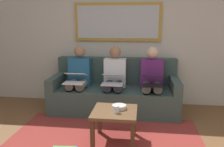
% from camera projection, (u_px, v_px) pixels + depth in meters
% --- Properties ---
extents(wall_rear, '(6.00, 0.12, 2.60)m').
position_uv_depth(wall_rear, '(118.00, 35.00, 4.57)').
color(wall_rear, beige).
rests_on(wall_rear, ground_plane).
extents(area_rug, '(2.60, 1.80, 0.01)m').
position_uv_depth(area_rug, '(104.00, 143.00, 3.15)').
color(area_rug, maroon).
rests_on(area_rug, ground_plane).
extents(couch, '(2.20, 0.90, 0.90)m').
position_uv_depth(couch, '(115.00, 92.00, 4.31)').
color(couch, '#384C47').
rests_on(couch, ground_plane).
extents(framed_mirror, '(1.60, 0.05, 0.69)m').
position_uv_depth(framed_mirror, '(117.00, 22.00, 4.43)').
color(framed_mirror, '#B7892D').
extents(coffee_table, '(0.57, 0.57, 0.44)m').
position_uv_depth(coffee_table, '(115.00, 116.00, 3.10)').
color(coffee_table, brown).
rests_on(coffee_table, ground_plane).
extents(cup, '(0.07, 0.07, 0.09)m').
position_uv_depth(cup, '(116.00, 109.00, 3.01)').
color(cup, silver).
rests_on(cup, coffee_table).
extents(bowl, '(0.19, 0.19, 0.05)m').
position_uv_depth(bowl, '(119.00, 107.00, 3.15)').
color(bowl, beige).
rests_on(bowl, coffee_table).
extents(person_left, '(0.38, 0.58, 1.14)m').
position_uv_depth(person_left, '(152.00, 78.00, 4.10)').
color(person_left, '#66236B').
rests_on(person_left, couch).
extents(laptop_black, '(0.32, 0.37, 0.15)m').
position_uv_depth(laptop_black, '(152.00, 80.00, 3.86)').
color(laptop_black, black).
extents(person_middle, '(0.38, 0.58, 1.14)m').
position_uv_depth(person_middle, '(115.00, 77.00, 4.18)').
color(person_middle, silver).
rests_on(person_middle, couch).
extents(laptop_silver, '(0.35, 0.38, 0.16)m').
position_uv_depth(laptop_silver, '(113.00, 79.00, 3.95)').
color(laptop_silver, silver).
extents(person_right, '(0.38, 0.58, 1.14)m').
position_uv_depth(person_right, '(79.00, 76.00, 4.26)').
color(person_right, '#235B84').
rests_on(person_right, couch).
extents(laptop_white, '(0.34, 0.38, 0.16)m').
position_uv_depth(laptop_white, '(75.00, 78.00, 4.03)').
color(laptop_white, white).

